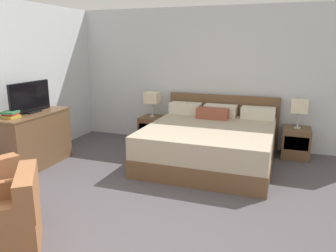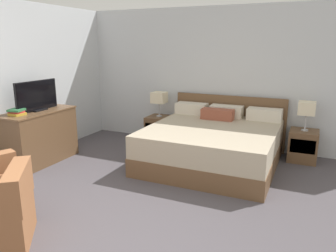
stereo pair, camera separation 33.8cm
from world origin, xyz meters
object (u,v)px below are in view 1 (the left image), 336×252
Objects in this scene: table_lamp_right at (299,107)px; book_blue_cover at (10,114)px; tv at (30,98)px; bed at (210,143)px; dresser at (33,139)px; armchair_companion at (4,224)px; book_red_cover at (11,116)px; nightstand_left at (153,129)px; table_lamp_left at (152,98)px; book_small_top at (10,112)px; nightstand_right at (296,143)px.

book_blue_cover is at bearing -150.75° from table_lamp_right.
tv is at bearing 86.75° from book_blue_cover.
tv is (-2.58, -1.06, 0.75)m from bed.
dresser is at bearing -154.88° from table_lamp_right.
book_blue_cover reaches higher than armchair_companion.
bed is at bearing 29.41° from book_red_cover.
table_lamp_right reaches higher than nightstand_left.
book_small_top is at bearing -120.43° from table_lamp_left.
bed reaches higher than dresser.
bed reaches higher than book_blue_cover.
tv is (-1.27, -1.80, 0.20)m from table_lamp_left.
book_small_top is (-1.29, -2.19, 0.67)m from nightstand_left.
tv reaches higher than nightstand_left.
bed is 1.60m from table_lamp_left.
tv reaches higher than book_blue_cover.
table_lamp_right is at bearing 0.00° from table_lamp_left.
table_lamp_left is at bearing 179.97° from nightstand_right.
book_blue_cover is 2.14m from armchair_companion.
table_lamp_left reaches higher than dresser.
table_lamp_right is 0.39× the size of dresser.
tv is at bearing 88.78° from book_red_cover.
dresser is 0.61m from book_small_top.
table_lamp_right is at bearing 29.25° from book_blue_cover.
book_red_cover is at bearing -150.59° from bed.
book_small_top is at bearing 180.00° from book_red_cover.
nightstand_left is at bearing 91.17° from armchair_companion.
nightstand_right is 0.53× the size of armchair_companion.
book_red_cover is (-1.28, -2.19, 0.61)m from nightstand_left.
tv is at bearing -155.23° from table_lamp_right.
bed is at bearing -150.79° from table_lamp_right.
nightstand_right is (1.31, 0.73, -0.08)m from bed.
book_red_cover reaches higher than dresser.
table_lamp_right reaches higher than book_red_cover.
book_blue_cover is 0.03m from book_small_top.
bed is 4.07× the size of nightstand_right.
tv reaches higher than book_red_cover.
armchair_companion is (0.08, -3.72, -0.59)m from table_lamp_left.
table_lamp_left is 2.54m from book_red_cover.
table_lamp_right is 4.32m from dresser.
book_red_cover is at bearing -120.22° from table_lamp_left.
bed is 1.60m from table_lamp_right.
bed is 4.07× the size of nightstand_left.
nightstand_left is 2.65× the size of book_blue_cover.
nightstand_left is 2.60× the size of book_red_cover.
armchair_companion is at bearing -124.40° from nightstand_right.
book_small_top reaches higher than dresser.
book_small_top is (-2.60, -1.46, 0.60)m from bed.
nightstand_right is 0.62m from table_lamp_right.
table_lamp_right is at bearing 90.00° from nightstand_right.
armchair_companion is (1.36, -1.53, -0.64)m from book_small_top.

